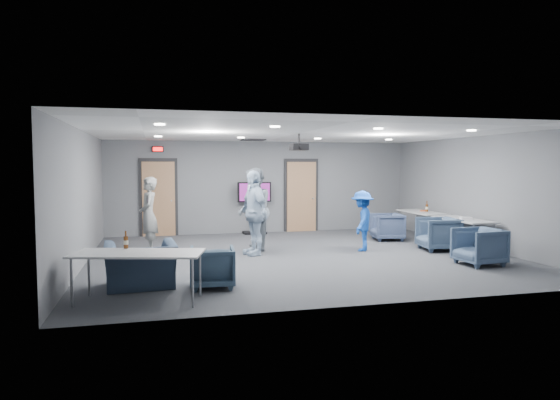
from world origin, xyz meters
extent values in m
plane|color=#34373B|center=(0.00, 0.00, 0.00)|extent=(9.00, 9.00, 0.00)
plane|color=white|center=(0.00, 0.00, 2.70)|extent=(9.00, 9.00, 0.00)
cube|color=slate|center=(0.00, 4.00, 1.35)|extent=(9.00, 0.02, 2.70)
cube|color=slate|center=(0.00, -4.00, 1.35)|extent=(9.00, 0.02, 2.70)
cube|color=slate|center=(-4.50, 0.00, 1.35)|extent=(0.02, 8.00, 2.70)
cube|color=slate|center=(4.50, 0.00, 1.35)|extent=(0.02, 8.00, 2.70)
cube|color=black|center=(-3.00, 3.97, 1.08)|extent=(1.06, 0.06, 2.24)
cube|color=#B07D55|center=(-3.00, 3.93, 1.05)|extent=(0.90, 0.05, 2.10)
cylinder|color=gray|center=(-2.65, 3.88, 1.00)|extent=(0.04, 0.10, 0.04)
cube|color=black|center=(1.20, 3.97, 1.08)|extent=(1.06, 0.06, 2.24)
cube|color=#B07D55|center=(1.20, 3.93, 1.05)|extent=(0.90, 0.05, 2.10)
cylinder|color=gray|center=(1.55, 3.88, 1.00)|extent=(0.04, 0.10, 0.04)
cube|color=black|center=(-3.00, 3.94, 2.45)|extent=(0.32, 0.06, 0.16)
cube|color=#FF0C0C|center=(-3.00, 3.90, 2.45)|extent=(0.26, 0.02, 0.11)
cube|color=black|center=(-0.50, 2.80, 2.69)|extent=(0.60, 0.60, 0.03)
cylinder|color=white|center=(-3.00, -1.80, 2.69)|extent=(0.18, 0.18, 0.02)
cylinder|color=white|center=(-3.00, 1.80, 2.69)|extent=(0.18, 0.18, 0.02)
cylinder|color=white|center=(-1.00, -1.80, 2.69)|extent=(0.18, 0.18, 0.02)
cylinder|color=white|center=(-1.00, 1.80, 2.69)|extent=(0.18, 0.18, 0.02)
cylinder|color=white|center=(1.00, -1.80, 2.69)|extent=(0.18, 0.18, 0.02)
cylinder|color=white|center=(1.00, 1.80, 2.69)|extent=(0.18, 0.18, 0.02)
cylinder|color=white|center=(3.00, -1.80, 2.69)|extent=(0.18, 0.18, 0.02)
cylinder|color=white|center=(3.00, 1.80, 2.69)|extent=(0.18, 0.18, 0.02)
imported|color=gray|center=(-3.25, 1.19, 0.87)|extent=(0.44, 0.65, 1.73)
imported|color=slate|center=(-0.86, 0.84, 0.97)|extent=(0.86, 1.03, 1.94)
imported|color=#AAC1DB|center=(-0.97, 0.37, 0.94)|extent=(0.72, 1.19, 1.89)
imported|color=#1B4BAF|center=(1.59, 0.26, 0.70)|extent=(0.92, 1.05, 1.41)
imported|color=#37435F|center=(2.90, 1.62, 0.36)|extent=(0.91, 0.89, 0.72)
imported|color=#394B63|center=(3.35, -0.13, 0.39)|extent=(0.96, 0.94, 0.78)
imported|color=#3D506A|center=(3.19, -1.87, 0.37)|extent=(0.88, 0.86, 0.75)
imported|color=#374B5F|center=(-2.20, -2.40, 0.33)|extent=(0.78, 0.79, 0.67)
imported|color=#34445A|center=(-3.35, -2.10, 0.37)|extent=(1.20, 1.06, 0.73)
cube|color=#A7A9AC|center=(4.00, 1.75, 0.71)|extent=(0.70, 1.68, 0.03)
cylinder|color=gray|center=(3.73, 2.51, 0.35)|extent=(0.04, 0.04, 0.70)
cylinder|color=gray|center=(3.73, 0.99, 0.35)|extent=(0.04, 0.04, 0.70)
cylinder|color=gray|center=(4.27, 2.51, 0.35)|extent=(0.04, 0.04, 0.70)
cylinder|color=gray|center=(4.27, 0.99, 0.35)|extent=(0.04, 0.04, 0.70)
cube|color=#A7A9AC|center=(4.00, -0.15, 0.71)|extent=(0.71, 1.71, 0.03)
cylinder|color=gray|center=(3.72, 0.62, 0.35)|extent=(0.04, 0.04, 0.70)
cylinder|color=gray|center=(3.72, -0.92, 0.35)|extent=(0.04, 0.04, 0.70)
cylinder|color=gray|center=(4.28, 0.62, 0.35)|extent=(0.04, 0.04, 0.70)
cylinder|color=gray|center=(4.28, -0.92, 0.35)|extent=(0.04, 0.04, 0.70)
cube|color=#A7A9AC|center=(-3.35, -3.00, 0.71)|extent=(2.01, 1.23, 0.03)
cylinder|color=gray|center=(-2.45, -2.92, 0.35)|extent=(0.04, 0.04, 0.70)
cylinder|color=gray|center=(-4.10, -2.48, 0.35)|extent=(0.04, 0.04, 0.70)
cylinder|color=gray|center=(-2.60, -3.52, 0.35)|extent=(0.04, 0.04, 0.70)
cylinder|color=gray|center=(-4.26, -3.08, 0.35)|extent=(0.04, 0.04, 0.70)
cylinder|color=#592E0F|center=(-3.54, -2.60, 0.82)|extent=(0.07, 0.07, 0.19)
cylinder|color=#592E0F|center=(-3.54, -2.60, 0.96)|extent=(0.03, 0.03, 0.08)
cylinder|color=beige|center=(-3.54, -2.60, 0.82)|extent=(0.07, 0.07, 0.06)
cylinder|color=#592E0F|center=(4.12, 1.70, 0.83)|extent=(0.07, 0.07, 0.20)
cylinder|color=#592E0F|center=(4.12, 1.70, 0.98)|extent=(0.03, 0.03, 0.09)
cylinder|color=beige|center=(4.12, 1.70, 0.83)|extent=(0.08, 0.08, 0.07)
cube|color=#CA5B32|center=(4.09, 1.81, 0.75)|extent=(0.18, 0.13, 0.04)
cube|color=silver|center=(3.99, -0.26, 0.76)|extent=(0.29, 0.23, 0.06)
cube|color=black|center=(-0.28, 3.75, 0.03)|extent=(0.66, 0.47, 0.06)
cylinder|color=black|center=(-0.28, 3.75, 0.61)|extent=(0.06, 0.06, 1.13)
cube|color=black|center=(-0.28, 3.75, 1.22)|extent=(0.99, 0.07, 0.58)
cube|color=#691765|center=(-0.28, 3.70, 1.22)|extent=(0.89, 0.01, 0.51)
cylinder|color=black|center=(-0.01, 0.05, 2.58)|extent=(0.04, 0.04, 0.22)
cube|color=black|center=(-0.01, 0.05, 2.40)|extent=(0.37, 0.32, 0.14)
cylinder|color=black|center=(-0.01, -0.12, 2.40)|extent=(0.08, 0.06, 0.08)
camera|label=1|loc=(-3.09, -10.50, 2.00)|focal=32.00mm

